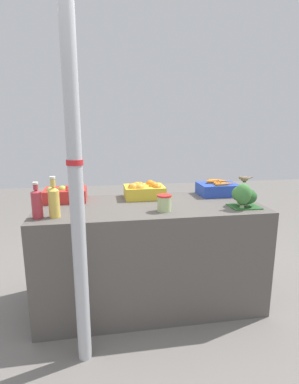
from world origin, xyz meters
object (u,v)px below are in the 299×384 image
(apple_crate, at_px, (66,194))
(sparrow_bird, at_px, (244,179))
(pickle_jar, at_px, (164,203))
(juice_bottle_golden, at_px, (54,201))
(support_pole, at_px, (76,182))
(orange_crate, at_px, (144,190))
(carrot_crate, at_px, (218,189))
(juice_bottle_ruby, at_px, (37,203))
(broccoli_pile, at_px, (244,195))

(apple_crate, relative_size, sparrow_bird, 2.53)
(pickle_jar, bearing_deg, juice_bottle_golden, -178.11)
(support_pole, bearing_deg, juice_bottle_golden, 117.58)
(orange_crate, height_order, carrot_crate, orange_crate)
(juice_bottle_ruby, xyz_separation_m, sparrow_bird, (1.48, 0.03, 0.12))
(support_pole, distance_m, sparrow_bird, 1.25)
(apple_crate, height_order, pickle_jar, apple_crate)
(support_pole, distance_m, carrot_crate, 1.43)
(pickle_jar, relative_size, sparrow_bird, 0.91)
(apple_crate, height_order, broccoli_pile, broccoli_pile)
(broccoli_pile, bearing_deg, carrot_crate, 94.35)
(support_pole, distance_m, juice_bottle_golden, 0.42)
(juice_bottle_golden, bearing_deg, orange_crate, 33.50)
(support_pole, relative_size, orange_crate, 6.78)
(orange_crate, bearing_deg, pickle_jar, -78.05)
(apple_crate, relative_size, juice_bottle_ruby, 1.36)
(carrot_crate, bearing_deg, broccoli_pile, -85.65)
(juice_bottle_ruby, height_order, juice_bottle_golden, juice_bottle_golden)
(support_pole, height_order, sparrow_bird, support_pole)
(apple_crate, relative_size, orange_crate, 1.00)
(support_pole, height_order, apple_crate, support_pole)
(apple_crate, xyz_separation_m, juice_bottle_ruby, (-0.14, -0.45, 0.04))
(carrot_crate, bearing_deg, juice_bottle_golden, -161.48)
(orange_crate, xyz_separation_m, carrot_crate, (0.67, 0.00, -0.01))
(broccoli_pile, height_order, pickle_jar, broccoli_pile)
(support_pole, height_order, juice_bottle_ruby, support_pole)
(support_pole, bearing_deg, apple_crate, 100.51)
(pickle_jar, bearing_deg, broccoli_pile, -0.02)
(juice_bottle_ruby, height_order, pickle_jar, juice_bottle_ruby)
(juice_bottle_golden, bearing_deg, broccoli_pile, 1.04)
(orange_crate, xyz_separation_m, broccoli_pile, (0.70, -0.42, 0.03))
(support_pole, xyz_separation_m, juice_bottle_ruby, (-0.29, 0.34, -0.20))
(orange_crate, bearing_deg, juice_bottle_golden, -146.50)
(support_pole, xyz_separation_m, juice_bottle_golden, (-0.18, 0.34, -0.18))
(juice_bottle_golden, xyz_separation_m, sparrow_bird, (1.37, 0.03, 0.11))
(broccoli_pile, bearing_deg, sparrow_bird, 135.16)
(orange_crate, bearing_deg, sparrow_bird, -30.86)
(orange_crate, relative_size, broccoli_pile, 1.52)
(apple_crate, bearing_deg, support_pole, -79.49)
(broccoli_pile, distance_m, juice_bottle_golden, 1.38)
(support_pole, relative_size, juice_bottle_ruby, 9.21)
(apple_crate, relative_size, juice_bottle_golden, 1.19)
(broccoli_pile, bearing_deg, apple_crate, 162.58)
(juice_bottle_golden, bearing_deg, sparrow_bird, 1.20)
(support_pole, distance_m, juice_bottle_ruby, 0.48)
(carrot_crate, relative_size, juice_bottle_golden, 1.19)
(juice_bottle_ruby, distance_m, juice_bottle_golden, 0.11)
(sparrow_bird, bearing_deg, juice_bottle_ruby, -16.85)
(broccoli_pile, relative_size, juice_bottle_ruby, 0.89)
(orange_crate, height_order, juice_bottle_ruby, juice_bottle_ruby)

